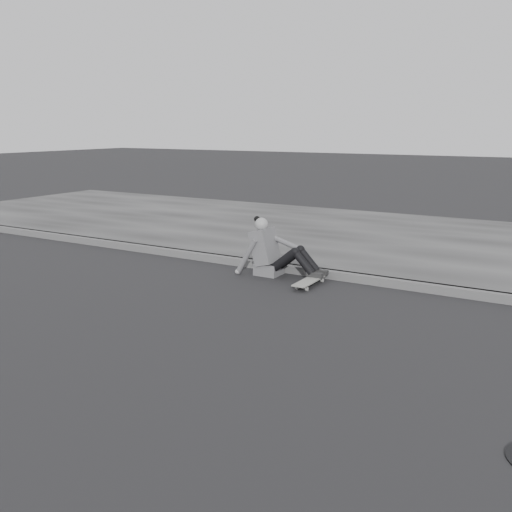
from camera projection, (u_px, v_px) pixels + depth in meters
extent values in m
plane|color=black|center=(305.00, 345.00, 5.85)|extent=(80.00, 80.00, 0.00)
cube|color=#4F4F4F|center=(384.00, 282.00, 8.01)|extent=(24.00, 0.16, 0.12)
cube|color=#383838|center=(435.00, 244.00, 10.55)|extent=(24.00, 6.00, 0.12)
cylinder|color=#979792|center=(297.00, 287.00, 7.84)|extent=(0.03, 0.05, 0.05)
cylinder|color=#979792|center=(307.00, 289.00, 7.76)|extent=(0.03, 0.05, 0.05)
cylinder|color=#979792|center=(313.00, 279.00, 8.27)|extent=(0.03, 0.05, 0.05)
cylinder|color=#979792|center=(322.00, 280.00, 8.20)|extent=(0.03, 0.05, 0.05)
cube|color=#29292B|center=(302.00, 286.00, 7.79)|extent=(0.16, 0.04, 0.03)
cube|color=#29292B|center=(318.00, 278.00, 8.23)|extent=(0.16, 0.04, 0.03)
cube|color=slate|center=(310.00, 280.00, 8.01)|extent=(0.20, 0.78, 0.02)
cube|color=#535356|center=(269.00, 269.00, 8.61)|extent=(0.36, 0.34, 0.18)
cube|color=#535356|center=(265.00, 246.00, 8.57)|extent=(0.37, 0.40, 0.57)
cube|color=#535356|center=(257.00, 238.00, 8.60)|extent=(0.14, 0.30, 0.20)
cylinder|color=gray|center=(262.00, 230.00, 8.54)|extent=(0.09, 0.09, 0.08)
sphere|color=gray|center=(261.00, 224.00, 8.52)|extent=(0.20, 0.20, 0.20)
sphere|color=black|center=(257.00, 219.00, 8.57)|extent=(0.09, 0.09, 0.09)
cylinder|color=black|center=(285.00, 260.00, 8.33)|extent=(0.43, 0.13, 0.39)
cylinder|color=black|center=(290.00, 257.00, 8.48)|extent=(0.43, 0.13, 0.39)
cylinder|color=black|center=(303.00, 263.00, 8.19)|extent=(0.35, 0.11, 0.36)
cylinder|color=black|center=(309.00, 260.00, 8.34)|extent=(0.35, 0.11, 0.36)
sphere|color=black|center=(295.00, 252.00, 8.22)|extent=(0.13, 0.13, 0.13)
sphere|color=black|center=(300.00, 250.00, 8.37)|extent=(0.13, 0.13, 0.13)
cube|color=black|center=(315.00, 275.00, 8.13)|extent=(0.24, 0.08, 0.07)
cube|color=black|center=(320.00, 272.00, 8.28)|extent=(0.24, 0.08, 0.07)
cylinder|color=#535356|center=(246.00, 257.00, 8.52)|extent=(0.38, 0.08, 0.58)
sphere|color=gray|center=(238.00, 272.00, 8.64)|extent=(0.08, 0.08, 0.08)
cylinder|color=#535356|center=(284.00, 242.00, 8.57)|extent=(0.48, 0.08, 0.21)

